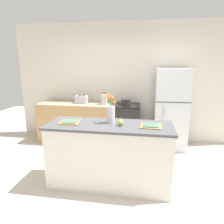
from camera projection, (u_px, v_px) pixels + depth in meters
The scene contains 13 objects.
ground_plane at pixel (109, 183), 3.07m from camera, with size 10.00×10.00×0.00m, color beige.
back_wall at pixel (124, 83), 4.67m from camera, with size 5.20×0.08×2.70m.
kitchen_island at pixel (109, 155), 2.96m from camera, with size 1.80×0.66×0.95m.
back_counter at pixel (76, 122), 4.66m from camera, with size 1.68×0.60×0.91m.
stove_range at pixel (126, 125), 4.48m from camera, with size 0.60×0.61×0.91m.
refrigerator at pixel (171, 109), 4.24m from camera, with size 0.68×0.67×1.70m.
flower_vase at pixel (111, 113), 2.89m from camera, with size 0.13×0.13×0.42m.
pear_figurine at pixel (120, 122), 2.77m from camera, with size 0.08×0.08×0.13m.
plate_setting_left at pixel (70, 122), 2.94m from camera, with size 0.31×0.31×0.02m.
plate_setting_right at pixel (151, 125), 2.76m from camera, with size 0.31×0.31×0.02m.
toaster at pixel (82, 99), 4.55m from camera, with size 0.28×0.18×0.17m.
cooking_pot at pixel (126, 102), 4.39m from camera, with size 0.22×0.22×0.15m.
knife_block at pixel (104, 99), 4.42m from camera, with size 0.10×0.14×0.27m.
Camera 1 is at (0.47, -2.68, 1.79)m, focal length 32.00 mm.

